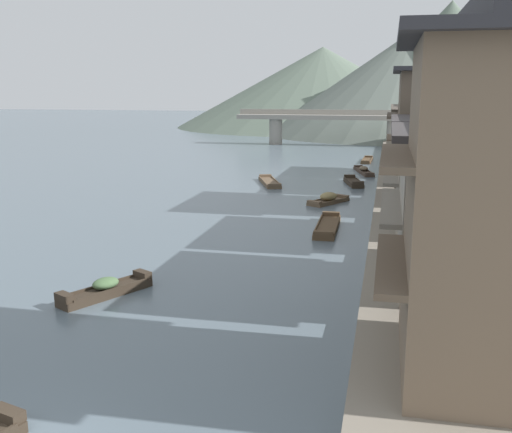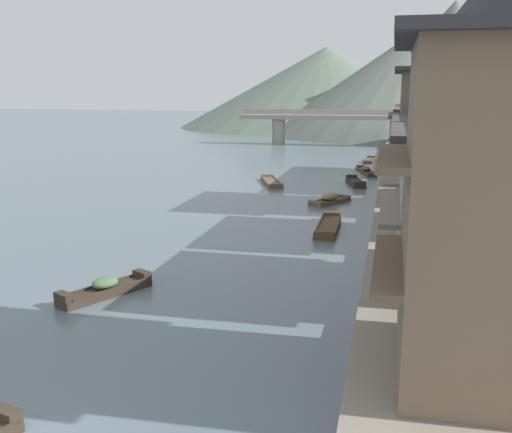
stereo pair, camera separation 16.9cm
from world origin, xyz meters
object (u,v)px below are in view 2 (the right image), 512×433
(house_waterfront_end, at_px, (421,134))
(boat_midriver_drifting, at_px, (272,182))
(boat_moored_nearest, at_px, (369,160))
(boat_moored_far, at_px, (330,199))
(boat_moored_third, at_px, (366,171))
(house_waterfront_tall, at_px, (450,169))
(stone_bridge, at_px, (336,122))
(boat_moored_second, at_px, (355,182))
(boat_upstream_distant, at_px, (328,227))
(boat_midriver_upstream, at_px, (105,289))
(house_waterfront_second, at_px, (481,199))
(house_waterfront_far, at_px, (436,141))
(house_waterfront_narrow, at_px, (439,131))

(house_waterfront_end, bearing_deg, boat_midriver_drifting, -146.28)
(house_waterfront_end, bearing_deg, boat_moored_nearest, 117.07)
(boat_midriver_drifting, bearing_deg, boat_moored_far, -52.83)
(boat_moored_third, relative_size, house_waterfront_tall, 0.75)
(stone_bridge, bearing_deg, boat_moored_second, -81.96)
(boat_upstream_distant, height_order, stone_bridge, stone_bridge)
(boat_moored_second, height_order, boat_moored_third, boat_moored_third)
(boat_moored_second, bearing_deg, house_waterfront_tall, -72.36)
(boat_midriver_upstream, bearing_deg, boat_moored_nearest, 80.06)
(boat_upstream_distant, height_order, house_waterfront_tall, house_waterfront_tall)
(boat_upstream_distant, bearing_deg, boat_moored_third, 87.67)
(boat_midriver_drifting, xyz_separation_m, house_waterfront_second, (12.49, -24.40, 3.53))
(house_waterfront_second, bearing_deg, boat_upstream_distant, 123.42)
(house_waterfront_tall, bearing_deg, house_waterfront_end, 90.79)
(stone_bridge, bearing_deg, boat_upstream_distant, -85.02)
(boat_midriver_upstream, xyz_separation_m, house_waterfront_second, (13.17, 2.83, 3.41))
(boat_upstream_distant, height_order, house_waterfront_second, house_waterfront_second)
(boat_moored_third, xyz_separation_m, boat_midriver_upstream, (-7.79, -35.47, 0.06))
(boat_midriver_drifting, xyz_separation_m, house_waterfront_far, (12.54, -0.12, 3.53))
(house_waterfront_narrow, bearing_deg, house_waterfront_far, 87.06)
(boat_moored_far, xyz_separation_m, house_waterfront_second, (7.03, -17.20, 3.39))
(boat_moored_nearest, relative_size, boat_midriver_drifting, 0.94)
(boat_midriver_upstream, height_order, house_waterfront_far, house_waterfront_far)
(boat_moored_far, distance_m, house_waterfront_second, 18.89)
(house_waterfront_end, distance_m, stone_bridge, 29.13)
(boat_upstream_distant, bearing_deg, boat_moored_nearest, 88.37)
(boat_moored_nearest, xyz_separation_m, boat_midriver_upstream, (-7.77, -44.33, 0.13))
(boat_moored_nearest, relative_size, house_waterfront_end, 0.65)
(boat_upstream_distant, xyz_separation_m, stone_bridge, (-4.36, 50.06, 2.99))
(boat_moored_nearest, height_order, house_waterfront_narrow, house_waterfront_narrow)
(boat_moored_far, relative_size, boat_upstream_distant, 0.67)
(stone_bridge, bearing_deg, boat_midriver_drifting, -92.94)
(house_waterfront_second, xyz_separation_m, house_waterfront_narrow, (-0.35, 16.40, 1.30))
(house_waterfront_second, relative_size, stone_bridge, 0.30)
(boat_moored_nearest, height_order, boat_upstream_distant, boat_upstream_distant)
(boat_moored_far, bearing_deg, house_waterfront_tall, -53.34)
(boat_moored_nearest, xyz_separation_m, house_waterfront_second, (5.40, -41.50, 3.54))
(boat_upstream_distant, bearing_deg, stone_bridge, 94.98)
(house_waterfront_second, bearing_deg, boat_moored_far, 112.22)
(boat_moored_nearest, height_order, boat_moored_third, boat_moored_third)
(boat_midriver_drifting, xyz_separation_m, boat_upstream_distant, (6.17, -14.83, 0.02))
(boat_moored_second, bearing_deg, house_waterfront_second, -77.08)
(house_waterfront_tall, bearing_deg, stone_bridge, 101.35)
(boat_midriver_drifting, xyz_separation_m, boat_midriver_upstream, (-0.68, -27.23, 0.12))
(boat_moored_nearest, xyz_separation_m, boat_midriver_drifting, (-7.08, -17.10, 0.01))
(boat_midriver_drifting, bearing_deg, stone_bridge, 87.06)
(boat_moored_second, xyz_separation_m, boat_upstream_distant, (-0.45, -15.98, -0.03))
(house_waterfront_tall, xyz_separation_m, stone_bridge, (-10.32, 51.39, -0.52))
(boat_moored_far, bearing_deg, house_waterfront_second, -67.78)
(stone_bridge, bearing_deg, boat_moored_third, -78.89)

